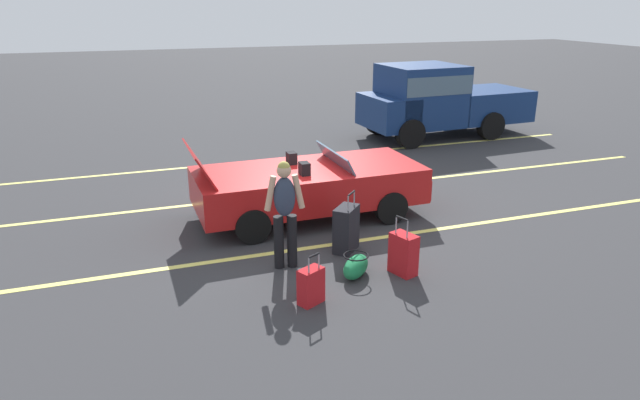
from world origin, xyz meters
name	(u,v)px	position (x,y,z in m)	size (l,w,h in m)	color
ground_plane	(309,216)	(0.00, 0.00, 0.00)	(80.00, 80.00, 0.00)	#333335
lot_line_near	(335,244)	(0.00, -1.36, 0.00)	(18.00, 0.12, 0.01)	#EAE066
lot_line_mid	(289,194)	(0.00, 1.34, 0.00)	(18.00, 0.12, 0.01)	#EAE066
lot_line_far	(258,161)	(0.00, 4.04, 0.00)	(18.00, 0.12, 0.01)	#EAE066
convertible_car	(319,185)	(0.20, 0.00, 0.59)	(4.24, 1.90, 1.51)	red
suitcase_large_black	(346,229)	(0.08, -1.63, 0.37)	(0.53, 0.54, 1.00)	black
suitcase_medium_bright	(404,254)	(0.58, -2.66, 0.31)	(0.36, 0.46, 0.90)	red
suitcase_small_carryon	(311,286)	(-0.97, -3.04, 0.25)	(0.39, 0.34, 0.73)	red
duffel_bag	(356,266)	(-0.11, -2.52, 0.16)	(0.66, 0.67, 0.34)	#19723F
traveler_person	(285,209)	(-0.99, -1.88, 0.93)	(0.61, 0.25, 1.65)	black
parked_pickup_truck_near	(435,99)	(5.46, 4.96, 1.11)	(5.10, 2.27, 2.10)	navy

